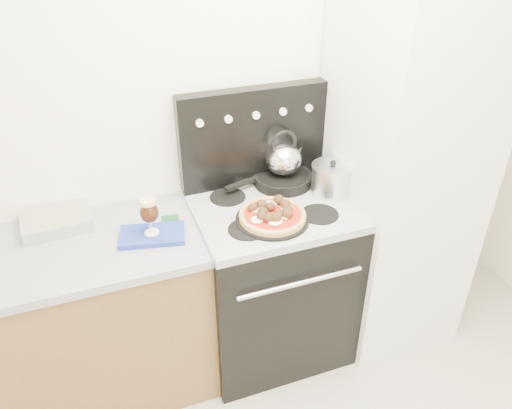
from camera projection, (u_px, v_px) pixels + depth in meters
name	position (u px, v px, depth m)	size (l,w,h in m)	color
room_shell	(358.00, 263.00, 1.52)	(3.52, 3.01, 2.52)	#B5AEA2
base_cabinet	(53.00, 333.00, 2.37)	(1.45, 0.60, 0.86)	brown
countertop	(31.00, 258.00, 2.13)	(1.48, 0.63, 0.04)	#9898A2
stove_body	(271.00, 282.00, 2.67)	(0.76, 0.65, 0.88)	black
cooktop	(272.00, 209.00, 2.43)	(0.76, 0.65, 0.04)	#ADADB2
backguard	(253.00, 136.00, 2.50)	(0.76, 0.08, 0.50)	black
fridge	(399.00, 178.00, 2.59)	(0.64, 0.68, 1.90)	silver
foil_sheet	(57.00, 221.00, 2.28)	(0.31, 0.22, 0.06)	white
oven_mitt	(152.00, 235.00, 2.22)	(0.29, 0.17, 0.02)	#21379E
beer_glass	(150.00, 216.00, 2.17)	(0.08, 0.08, 0.18)	black
pizza_pan	(272.00, 219.00, 2.31)	(0.34, 0.34, 0.01)	black
pizza	(273.00, 214.00, 2.29)	(0.31, 0.31, 0.04)	#D08347
skillet	(283.00, 179.00, 2.59)	(0.30, 0.30, 0.05)	black
tea_kettle	(283.00, 156.00, 2.52)	(0.19, 0.19, 0.21)	#B3B4C4
stock_pot	(332.00, 180.00, 2.49)	(0.20, 0.20, 0.14)	silver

